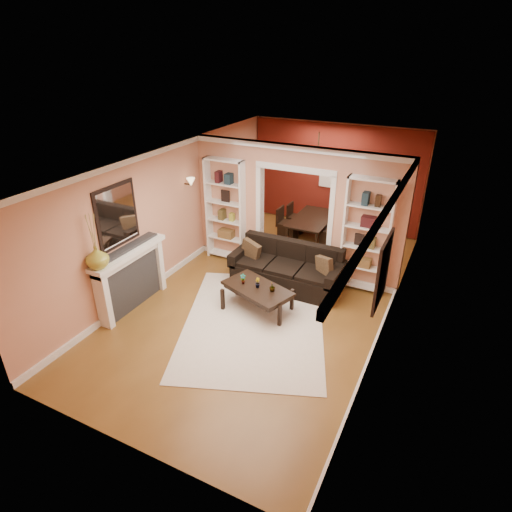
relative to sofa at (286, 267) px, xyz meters
The scene contains 30 objects.
floor 0.65m from the sofa, 109.48° to the right, with size 8.00×8.00×0.00m, color brown.
ceiling 2.32m from the sofa, 109.48° to the right, with size 8.00×8.00×0.00m, color white.
wall_back 3.67m from the sofa, 92.57° to the left, with size 8.00×8.00×0.00m, color tan.
wall_front 4.55m from the sofa, 92.05° to the right, with size 8.00×8.00×0.00m, color tan.
wall_left 2.62m from the sofa, 169.42° to the right, with size 8.00×8.00×0.00m, color tan.
wall_right 2.33m from the sofa, 12.15° to the right, with size 8.00×8.00×0.00m, color tan.
partition_wall 1.19m from the sofa, 101.98° to the left, with size 4.50×0.15×2.70m, color tan.
red_back_panel 3.63m from the sofa, 92.59° to the left, with size 4.44×0.04×2.64m, color maroon.
dining_window 3.66m from the sofa, 92.62° to the left, with size 0.78×0.03×0.98m, color #8CA5CC.
area_rug 1.50m from the sofa, 90.34° to the right, with size 2.42×3.39×0.01m, color beige.
sofa is the anchor object (origin of this frame).
pillow_left 0.81m from the sofa, behind, with size 0.42×0.12×0.42m, color #503B22.
pillow_right 0.81m from the sofa, ahead, with size 0.40×0.11×0.40m, color #503B22.
coffee_table 1.07m from the sofa, 97.44° to the right, with size 1.27×0.69×0.48m, color black.
plant_left 1.14m from the sofa, 112.52° to the right, with size 0.10×0.07×0.20m, color #336626.
plant_center 1.06m from the sofa, 97.44° to the right, with size 0.10×0.08×0.19m, color #336626.
plant_right 1.07m from the sofa, 81.27° to the right, with size 0.10×0.10×0.19m, color #336626.
bookshelf_left 1.94m from the sofa, 161.26° to the left, with size 0.90×0.30×2.30m, color white.
bookshelf_right 1.67m from the sofa, 22.64° to the left, with size 0.90×0.30×2.30m, color white.
fireplace 2.98m from the sofa, 139.07° to the right, with size 0.32×1.70×1.16m, color white.
vase 3.60m from the sofa, 130.32° to the right, with size 0.37×0.37×0.39m, color #9A9D32.
mirror 3.37m from the sofa, 140.78° to the right, with size 0.03×0.95×1.10m, color silver.
wall_sconce 2.70m from the sofa, behind, with size 0.18×0.18×0.22m, color #FFE0A5.
framed_art 2.75m from the sofa, 35.26° to the right, with size 0.04×0.85×1.05m, color black.
dining_table 2.44m from the sofa, 96.83° to the left, with size 0.90×1.61×0.57m, color black.
dining_chair_nw 2.28m from the sofa, 111.60° to the left, with size 0.42×0.42×0.84m, color black.
dining_chair_ne 2.14m from the sofa, 83.01° to the left, with size 0.44×0.44×0.89m, color black.
dining_chair_sw 2.85m from the sofa, 107.15° to the left, with size 0.37×0.37×0.76m, color black.
dining_chair_se 2.73m from the sofa, 84.54° to the left, with size 0.39×0.39×0.78m, color black.
chandelier 2.76m from the sofa, 94.05° to the left, with size 0.50×0.50×0.30m, color #332417.
Camera 1 is at (2.97, -6.59, 4.50)m, focal length 30.00 mm.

